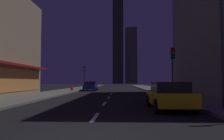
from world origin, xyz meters
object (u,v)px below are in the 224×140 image
at_px(traffic_light_near_right, 173,61).
at_px(car_parked_far, 91,86).
at_px(fire_hydrant_far_left, 72,88).
at_px(traffic_light_far_left, 84,72).
at_px(car_parked_near, 169,95).
at_px(street_lamp_right, 205,11).

bearing_deg(traffic_light_near_right, car_parked_far, 121.43).
height_order(fire_hydrant_far_left, traffic_light_far_left, traffic_light_far_left).
relative_size(car_parked_near, traffic_light_far_left, 1.01).
xyz_separation_m(car_parked_far, traffic_light_near_right, (9.10, -14.89, 2.45)).
bearing_deg(street_lamp_right, fire_hydrant_far_left, 120.52).
height_order(traffic_light_near_right, traffic_light_far_left, same).
relative_size(car_parked_far, traffic_light_far_left, 1.01).
height_order(car_parked_far, fire_hydrant_far_left, car_parked_far).
relative_size(car_parked_far, traffic_light_near_right, 1.01).
distance_m(traffic_light_far_left, street_lamp_right, 29.34).
bearing_deg(street_lamp_right, car_parked_near, 166.09).
xyz_separation_m(car_parked_near, traffic_light_near_right, (1.90, 6.65, 2.45)).
relative_size(fire_hydrant_far_left, street_lamp_right, 0.10).
relative_size(fire_hydrant_far_left, traffic_light_near_right, 0.16).
bearing_deg(car_parked_near, fire_hydrant_far_left, 116.94).
xyz_separation_m(fire_hydrant_far_left, traffic_light_near_right, (11.40, -12.04, 2.74)).
distance_m(car_parked_far, fire_hydrant_far_left, 3.67).
distance_m(car_parked_near, street_lamp_right, 4.70).
xyz_separation_m(car_parked_far, fire_hydrant_far_left, (-2.30, -2.85, -0.29)).
bearing_deg(car_parked_near, car_parked_far, 108.49).
bearing_deg(traffic_light_far_left, fire_hydrant_far_left, -92.84).
distance_m(car_parked_far, street_lamp_right, 24.13).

